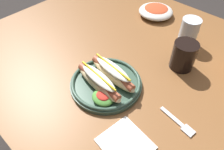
# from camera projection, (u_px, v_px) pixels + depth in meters

# --- Properties ---
(dining_table) EXTENTS (1.42, 1.03, 0.74)m
(dining_table) POSITION_uv_depth(u_px,v_px,m) (145.00, 81.00, 0.86)
(dining_table) COLOR brown
(dining_table) RESTS_ON ground_plane
(hot_dog_plate) EXTENTS (0.24, 0.24, 0.08)m
(hot_dog_plate) POSITION_uv_depth(u_px,v_px,m) (106.00, 81.00, 0.71)
(hot_dog_plate) COLOR #334C3D
(hot_dog_plate) RESTS_ON dining_table
(fork) EXTENTS (0.12, 0.04, 0.00)m
(fork) POSITION_uv_depth(u_px,v_px,m) (179.00, 123.00, 0.63)
(fork) COLOR silver
(fork) RESTS_ON dining_table
(soda_cup) EXTENTS (0.09, 0.09, 0.10)m
(soda_cup) POSITION_uv_depth(u_px,v_px,m) (184.00, 55.00, 0.77)
(soda_cup) COLOR black
(soda_cup) RESTS_ON dining_table
(water_cup) EXTENTS (0.07, 0.07, 0.11)m
(water_cup) POSITION_uv_depth(u_px,v_px,m) (189.00, 32.00, 0.86)
(water_cup) COLOR silver
(water_cup) RESTS_ON dining_table
(side_bowl) EXTENTS (0.16, 0.16, 0.05)m
(side_bowl) POSITION_uv_depth(u_px,v_px,m) (156.00, 11.00, 1.04)
(side_bowl) COLOR silver
(side_bowl) RESTS_ON dining_table
(napkin) EXTENTS (0.14, 0.14, 0.00)m
(napkin) POSITION_uv_depth(u_px,v_px,m) (125.00, 144.00, 0.59)
(napkin) COLOR white
(napkin) RESTS_ON dining_table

